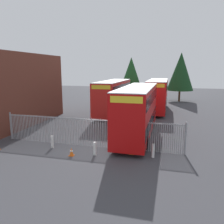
{
  "coord_description": "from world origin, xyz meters",
  "views": [
    {
      "loc": [
        5.1,
        -15.62,
        5.93
      ],
      "look_at": [
        0.0,
        4.0,
        2.0
      ],
      "focal_mm": 35.77,
      "sensor_mm": 36.0,
      "label": 1
    }
  ],
  "objects_px": {
    "bollard_near_right": "(153,151)",
    "traffic_cone_near_kerb": "(132,150)",
    "double_decker_bus_near_gate": "(138,109)",
    "traffic_cone_mid_forecourt": "(71,152)",
    "double_decker_bus_behind_fence_right": "(158,94)",
    "bollard_center_front": "(95,149)",
    "double_decker_bus_behind_fence_left": "(113,96)",
    "bollard_near_left": "(52,142)"
  },
  "relations": [
    {
      "from": "bollard_near_right",
      "to": "traffic_cone_near_kerb",
      "type": "bearing_deg",
      "value": 170.55
    },
    {
      "from": "double_decker_bus_near_gate",
      "to": "traffic_cone_near_kerb",
      "type": "xyz_separation_m",
      "value": [
        0.25,
        -4.42,
        -2.13
      ]
    },
    {
      "from": "traffic_cone_mid_forecourt",
      "to": "traffic_cone_near_kerb",
      "type": "distance_m",
      "value": 4.22
    },
    {
      "from": "double_decker_bus_behind_fence_right",
      "to": "traffic_cone_near_kerb",
      "type": "distance_m",
      "value": 17.38
    },
    {
      "from": "double_decker_bus_behind_fence_right",
      "to": "bollard_near_right",
      "type": "height_order",
      "value": "double_decker_bus_behind_fence_right"
    },
    {
      "from": "double_decker_bus_near_gate",
      "to": "bollard_near_right",
      "type": "height_order",
      "value": "double_decker_bus_near_gate"
    },
    {
      "from": "bollard_center_front",
      "to": "traffic_cone_near_kerb",
      "type": "distance_m",
      "value": 2.6
    },
    {
      "from": "double_decker_bus_behind_fence_left",
      "to": "bollard_near_left",
      "type": "distance_m",
      "value": 13.88
    },
    {
      "from": "traffic_cone_near_kerb",
      "to": "double_decker_bus_behind_fence_right",
      "type": "bearing_deg",
      "value": 87.53
    },
    {
      "from": "double_decker_bus_behind_fence_left",
      "to": "traffic_cone_near_kerb",
      "type": "distance_m",
      "value": 14.35
    },
    {
      "from": "double_decker_bus_behind_fence_right",
      "to": "bollard_near_left",
      "type": "relative_size",
      "value": 11.38
    },
    {
      "from": "double_decker_bus_near_gate",
      "to": "bollard_near_left",
      "type": "distance_m",
      "value": 7.73
    },
    {
      "from": "double_decker_bus_behind_fence_left",
      "to": "double_decker_bus_behind_fence_right",
      "type": "relative_size",
      "value": 1.0
    },
    {
      "from": "traffic_cone_near_kerb",
      "to": "bollard_center_front",
      "type": "bearing_deg",
      "value": -160.63
    },
    {
      "from": "traffic_cone_mid_forecourt",
      "to": "double_decker_bus_behind_fence_left",
      "type": "bearing_deg",
      "value": 92.93
    },
    {
      "from": "double_decker_bus_behind_fence_right",
      "to": "traffic_cone_near_kerb",
      "type": "height_order",
      "value": "double_decker_bus_behind_fence_right"
    },
    {
      "from": "double_decker_bus_behind_fence_left",
      "to": "double_decker_bus_near_gate",
      "type": "bearing_deg",
      "value": -63.35
    },
    {
      "from": "traffic_cone_near_kerb",
      "to": "bollard_near_right",
      "type": "bearing_deg",
      "value": -9.45
    },
    {
      "from": "double_decker_bus_near_gate",
      "to": "bollard_center_front",
      "type": "relative_size",
      "value": 11.38
    },
    {
      "from": "double_decker_bus_behind_fence_right",
      "to": "traffic_cone_mid_forecourt",
      "type": "height_order",
      "value": "double_decker_bus_behind_fence_right"
    },
    {
      "from": "traffic_cone_mid_forecourt",
      "to": "bollard_center_front",
      "type": "bearing_deg",
      "value": 18.37
    },
    {
      "from": "double_decker_bus_behind_fence_right",
      "to": "double_decker_bus_behind_fence_left",
      "type": "bearing_deg",
      "value": -144.89
    },
    {
      "from": "double_decker_bus_near_gate",
      "to": "traffic_cone_mid_forecourt",
      "type": "height_order",
      "value": "double_decker_bus_near_gate"
    },
    {
      "from": "bollard_near_left",
      "to": "traffic_cone_mid_forecourt",
      "type": "height_order",
      "value": "bollard_near_left"
    },
    {
      "from": "bollard_near_left",
      "to": "bollard_near_right",
      "type": "distance_m",
      "value": 7.55
    },
    {
      "from": "double_decker_bus_behind_fence_left",
      "to": "bollard_near_right",
      "type": "bearing_deg",
      "value": -65.36
    },
    {
      "from": "bollard_near_left",
      "to": "bollard_center_front",
      "type": "relative_size",
      "value": 1.0
    },
    {
      "from": "double_decker_bus_behind_fence_left",
      "to": "traffic_cone_near_kerb",
      "type": "xyz_separation_m",
      "value": [
        4.75,
        -13.37,
        -2.13
      ]
    },
    {
      "from": "double_decker_bus_behind_fence_left",
      "to": "bollard_near_right",
      "type": "height_order",
      "value": "double_decker_bus_behind_fence_left"
    },
    {
      "from": "bollard_center_front",
      "to": "bollard_near_right",
      "type": "relative_size",
      "value": 1.0
    },
    {
      "from": "bollard_near_left",
      "to": "bollard_center_front",
      "type": "distance_m",
      "value": 3.64
    },
    {
      "from": "double_decker_bus_near_gate",
      "to": "bollard_center_front",
      "type": "xyz_separation_m",
      "value": [
        -2.2,
        -5.28,
        -1.95
      ]
    },
    {
      "from": "double_decker_bus_behind_fence_left",
      "to": "traffic_cone_near_kerb",
      "type": "height_order",
      "value": "double_decker_bus_behind_fence_left"
    },
    {
      "from": "bollard_near_right",
      "to": "double_decker_bus_behind_fence_right",
      "type": "bearing_deg",
      "value": 92.48
    },
    {
      "from": "double_decker_bus_behind_fence_left",
      "to": "traffic_cone_mid_forecourt",
      "type": "height_order",
      "value": "double_decker_bus_behind_fence_left"
    },
    {
      "from": "double_decker_bus_behind_fence_left",
      "to": "bollard_center_front",
      "type": "relative_size",
      "value": 11.38
    },
    {
      "from": "bollard_near_left",
      "to": "traffic_cone_mid_forecourt",
      "type": "bearing_deg",
      "value": -27.41
    },
    {
      "from": "double_decker_bus_behind_fence_left",
      "to": "bollard_near_right",
      "type": "xyz_separation_m",
      "value": [
        6.25,
        -13.62,
        -1.95
      ]
    },
    {
      "from": "bollard_near_right",
      "to": "bollard_near_left",
      "type": "bearing_deg",
      "value": -179.57
    },
    {
      "from": "bollard_center_front",
      "to": "bollard_near_right",
      "type": "bearing_deg",
      "value": 8.79
    },
    {
      "from": "double_decker_bus_behind_fence_right",
      "to": "bollard_center_front",
      "type": "bearing_deg",
      "value": -100.01
    },
    {
      "from": "traffic_cone_near_kerb",
      "to": "bollard_near_left",
      "type": "bearing_deg",
      "value": -177.1
    }
  ]
}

